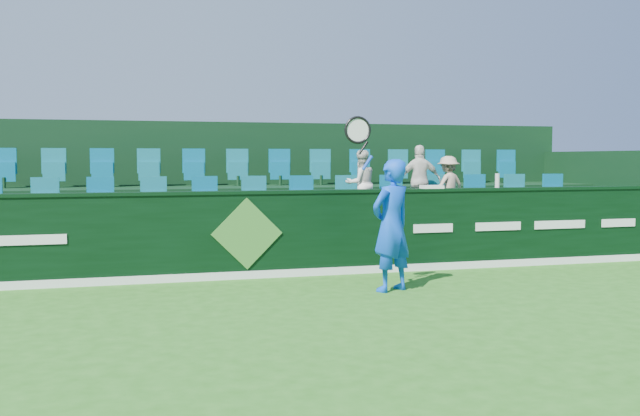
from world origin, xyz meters
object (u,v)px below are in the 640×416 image
object	(u,v)px
spectator_right	(448,186)
spectator_middle	(420,181)
spectator_left	(361,184)
towel	(432,187)
tennis_player	(391,224)
drinks_bottle	(497,181)

from	to	relation	value
spectator_right	spectator_middle	bearing A→B (deg)	-17.81
spectator_left	spectator_right	size ratio (longest dim) A/B	1.09
spectator_middle	spectator_left	bearing A→B (deg)	12.73
spectator_middle	towel	distance (m)	1.16
spectator_right	tennis_player	bearing A→B (deg)	33.42
tennis_player	spectator_left	distance (m)	2.83
spectator_left	spectator_right	bearing A→B (deg)	173.33
tennis_player	spectator_left	world-z (taller)	tennis_player
spectator_left	spectator_right	xyz separation A→B (m)	(1.70, 0.00, -0.05)
towel	drinks_bottle	size ratio (longest dim) A/B	1.45
drinks_bottle	towel	bearing A→B (deg)	180.00
spectator_left	towel	bearing A→B (deg)	120.61
spectator_middle	drinks_bottle	bearing A→B (deg)	142.37
tennis_player	spectator_right	bearing A→B (deg)	51.24
spectator_right	towel	world-z (taller)	spectator_right
tennis_player	spectator_left	size ratio (longest dim) A/B	2.08
spectator_right	towel	bearing A→B (deg)	35.10
drinks_bottle	spectator_left	bearing A→B (deg)	151.53
spectator_right	towel	size ratio (longest dim) A/B	3.13
spectator_middle	tennis_player	bearing A→B (deg)	71.82
tennis_player	spectator_left	bearing A→B (deg)	79.52
spectator_left	towel	world-z (taller)	spectator_left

